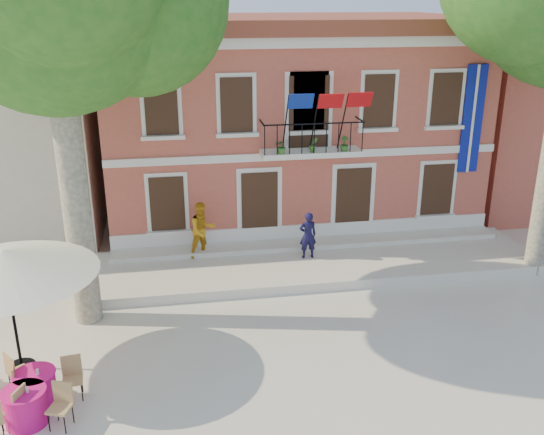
{
  "coord_description": "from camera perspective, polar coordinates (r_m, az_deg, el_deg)",
  "views": [
    {
      "loc": [
        -2.34,
        -12.74,
        8.19
      ],
      "look_at": [
        0.4,
        3.5,
        2.14
      ],
      "focal_mm": 40.0,
      "sensor_mm": 36.0,
      "label": 1
    }
  ],
  "objects": [
    {
      "name": "pedestrian_navy",
      "position": [
        19.18,
        3.39,
        -1.67
      ],
      "size": [
        0.57,
        0.38,
        1.53
      ],
      "primitive_type": "imported",
      "rotation": [
        0.0,
        0.0,
        3.18
      ],
      "color": "black",
      "rests_on": "terrace"
    },
    {
      "name": "pedestrian_orange",
      "position": [
        19.28,
        -6.57,
        -1.18
      ],
      "size": [
        1.08,
        0.97,
        1.82
      ],
      "primitive_type": "imported",
      "rotation": [
        0.0,
        0.0,
        0.37
      ],
      "color": "orange",
      "rests_on": "terrace"
    },
    {
      "name": "cafe_table_1",
      "position": [
        14.16,
        -21.36,
        -14.64
      ],
      "size": [
        1.72,
        1.86,
        0.95
      ],
      "color": "#CA1385",
      "rests_on": "ground"
    },
    {
      "name": "terrace",
      "position": [
        19.42,
        4.23,
        -4.33
      ],
      "size": [
        14.0,
        3.4,
        0.3
      ],
      "primitive_type": "cube",
      "color": "silver",
      "rests_on": "ground"
    },
    {
      "name": "patio_umbrella",
      "position": [
        14.5,
        -23.88,
        -3.96
      ],
      "size": [
        4.02,
        4.02,
        2.99
      ],
      "color": "black",
      "rests_on": "ground"
    },
    {
      "name": "main_building",
      "position": [
        23.56,
        1.23,
        9.38
      ],
      "size": [
        13.5,
        9.59,
        7.5
      ],
      "color": "#BC5B44",
      "rests_on": "ground"
    },
    {
      "name": "ground",
      "position": [
        15.33,
        0.72,
        -12.12
      ],
      "size": [
        90.0,
        90.0,
        0.0
      ],
      "primitive_type": "plane",
      "color": "beige",
      "rests_on": "ground"
    },
    {
      "name": "cafe_table_0",
      "position": [
        13.7,
        -22.21,
        -16.04
      ],
      "size": [
        1.84,
        1.77,
        0.95
      ],
      "color": "#CA1385",
      "rests_on": "ground"
    }
  ]
}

